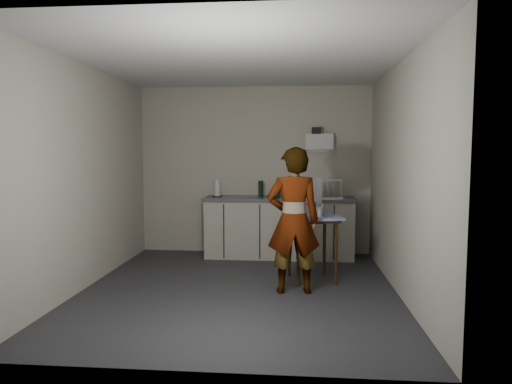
# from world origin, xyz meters

# --- Properties ---
(ground) EXTENTS (4.00, 4.00, 0.00)m
(ground) POSITION_xyz_m (0.00, 0.00, 0.00)
(ground) COLOR #28282D
(ground) RESTS_ON ground
(wall_back) EXTENTS (3.60, 0.02, 2.60)m
(wall_back) POSITION_xyz_m (0.00, 1.99, 1.30)
(wall_back) COLOR #BAB6A2
(wall_back) RESTS_ON ground
(wall_right) EXTENTS (0.02, 4.00, 2.60)m
(wall_right) POSITION_xyz_m (1.79, 0.00, 1.30)
(wall_right) COLOR #BAB6A2
(wall_right) RESTS_ON ground
(wall_left) EXTENTS (0.02, 4.00, 2.60)m
(wall_left) POSITION_xyz_m (-1.79, 0.00, 1.30)
(wall_left) COLOR #BAB6A2
(wall_left) RESTS_ON ground
(ceiling) EXTENTS (3.60, 4.00, 0.01)m
(ceiling) POSITION_xyz_m (0.00, 0.00, 2.60)
(ceiling) COLOR silver
(ceiling) RESTS_ON wall_back
(kitchen_counter) EXTENTS (2.24, 0.62, 0.91)m
(kitchen_counter) POSITION_xyz_m (0.40, 1.70, 0.43)
(kitchen_counter) COLOR black
(kitchen_counter) RESTS_ON ground
(wall_shelf) EXTENTS (0.42, 0.18, 0.37)m
(wall_shelf) POSITION_xyz_m (1.00, 1.92, 1.75)
(wall_shelf) COLOR silver
(wall_shelf) RESTS_ON ground
(side_table) EXTENTS (0.76, 0.76, 0.82)m
(side_table) POSITION_xyz_m (0.85, 0.45, 0.71)
(side_table) COLOR #3D1E0D
(side_table) RESTS_ON ground
(standing_man) EXTENTS (0.64, 0.46, 1.65)m
(standing_man) POSITION_xyz_m (0.62, -0.04, 0.82)
(standing_man) COLOR #B2A593
(standing_man) RESTS_ON ground
(soap_bottle) EXTENTS (0.15, 0.15, 0.27)m
(soap_bottle) POSITION_xyz_m (0.37, 1.66, 1.05)
(soap_bottle) COLOR black
(soap_bottle) RESTS_ON kitchen_counter
(soda_can) EXTENTS (0.06, 0.06, 0.11)m
(soda_can) POSITION_xyz_m (0.48, 1.69, 0.97)
(soda_can) COLOR red
(soda_can) RESTS_ON kitchen_counter
(dark_bottle) EXTENTS (0.07, 0.07, 0.25)m
(dark_bottle) POSITION_xyz_m (0.12, 1.71, 1.03)
(dark_bottle) COLOR black
(dark_bottle) RESTS_ON kitchen_counter
(paper_towel) EXTENTS (0.14, 0.14, 0.25)m
(paper_towel) POSITION_xyz_m (-0.54, 1.70, 1.03)
(paper_towel) COLOR black
(paper_towel) RESTS_ON kitchen_counter
(dish_rack) EXTENTS (0.40, 0.30, 0.28)m
(dish_rack) POSITION_xyz_m (1.13, 1.67, 0.97)
(dish_rack) COLOR silver
(dish_rack) RESTS_ON kitchen_counter
(bakery_box) EXTENTS (0.32, 0.33, 0.45)m
(bakery_box) POSITION_xyz_m (0.82, 0.47, 0.91)
(bakery_box) COLOR silver
(bakery_box) RESTS_ON side_table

